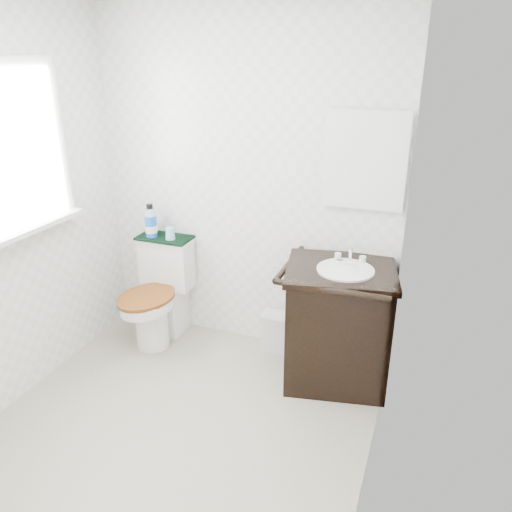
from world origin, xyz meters
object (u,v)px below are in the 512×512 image
Objects in this scene: cup at (170,233)px; toilet at (161,297)px; mouthwash_bottle at (151,222)px; trash_bin at (276,331)px; vanity at (338,322)px.

toilet is at bearing -126.59° from cup.
toilet is 0.58m from mouthwash_bottle.
trash_bin is 1.07m from cup.
toilet is at bearing -171.63° from trash_bin.
mouthwash_bottle reaches higher than vanity.
mouthwash_bottle is 2.77× the size of cup.
cup is at bearing 173.19° from vanity.
trash_bin is at bearing 158.18° from vanity.
vanity is 0.60m from trash_bin.
mouthwash_bottle is at bearing 179.10° from cup.
vanity is at bearing -2.73° from toilet.
trash_bin is 3.27× the size of cup.
mouthwash_bottle is 0.17m from cup.
trash_bin is 1.18× the size of mouthwash_bottle.
mouthwash_bottle reaches higher than toilet.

